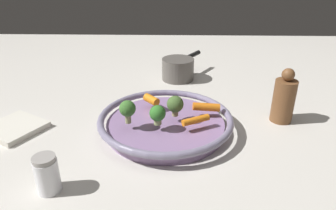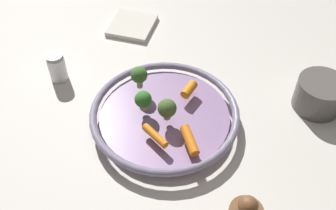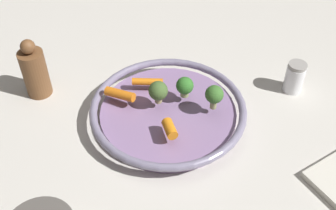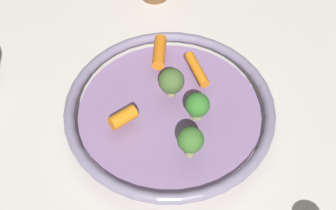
% 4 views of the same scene
% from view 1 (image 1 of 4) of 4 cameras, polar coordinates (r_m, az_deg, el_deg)
% --- Properties ---
extents(ground_plane, '(2.07, 2.07, 0.00)m').
position_cam_1_polar(ground_plane, '(0.77, -0.46, -4.79)').
color(ground_plane, beige).
extents(serving_bowl, '(0.33, 0.33, 0.04)m').
position_cam_1_polar(serving_bowl, '(0.75, -0.46, -3.29)').
color(serving_bowl, '#8E709E').
rests_on(serving_bowl, ground_plane).
extents(baby_carrot_left, '(0.04, 0.07, 0.02)m').
position_cam_1_polar(baby_carrot_left, '(0.71, 5.19, -2.82)').
color(baby_carrot_left, orange).
rests_on(baby_carrot_left, serving_bowl).
extents(baby_carrot_back, '(0.02, 0.07, 0.03)m').
position_cam_1_polar(baby_carrot_back, '(0.77, 7.13, -0.37)').
color(baby_carrot_back, orange).
rests_on(baby_carrot_back, serving_bowl).
extents(baby_carrot_near_rim, '(0.05, 0.05, 0.02)m').
position_cam_1_polar(baby_carrot_near_rim, '(0.80, -3.11, 1.00)').
color(baby_carrot_near_rim, orange).
rests_on(baby_carrot_near_rim, serving_bowl).
extents(broccoli_floret_mid, '(0.04, 0.04, 0.06)m').
position_cam_1_polar(broccoli_floret_mid, '(0.70, -7.55, -0.78)').
color(broccoli_floret_mid, tan).
rests_on(broccoli_floret_mid, serving_bowl).
extents(broccoli_floret_large, '(0.04, 0.04, 0.05)m').
position_cam_1_polar(broccoli_floret_large, '(0.69, -1.96, -1.65)').
color(broccoli_floret_large, '#98A966').
rests_on(broccoli_floret_large, serving_bowl).
extents(broccoli_floret_edge, '(0.04, 0.04, 0.05)m').
position_cam_1_polar(broccoli_floret_edge, '(0.73, 1.35, 0.25)').
color(broccoli_floret_edge, tan).
rests_on(broccoli_floret_edge, serving_bowl).
extents(salt_shaker, '(0.04, 0.04, 0.07)m').
position_cam_1_polar(salt_shaker, '(0.61, -21.63, -11.91)').
color(salt_shaker, white).
rests_on(salt_shaker, ground_plane).
extents(pepper_mill, '(0.06, 0.06, 0.14)m').
position_cam_1_polar(pepper_mill, '(0.84, 20.78, 1.08)').
color(pepper_mill, brown).
rests_on(pepper_mill, ground_plane).
extents(saucepan, '(0.18, 0.14, 0.07)m').
position_cam_1_polar(saucepan, '(1.08, 1.93, 6.76)').
color(saucepan, '#56514C').
rests_on(saucepan, ground_plane).
extents(dish_towel, '(0.17, 0.17, 0.01)m').
position_cam_1_polar(dish_towel, '(0.85, -26.66, -3.78)').
color(dish_towel, silver).
rests_on(dish_towel, ground_plane).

